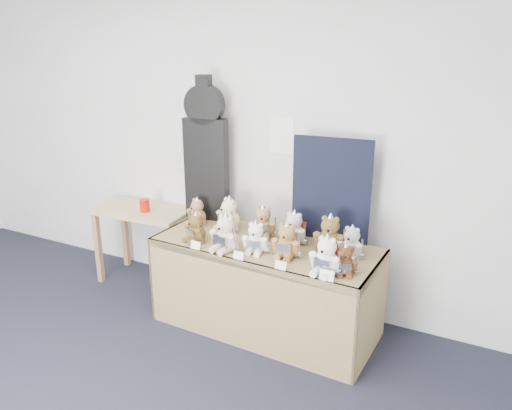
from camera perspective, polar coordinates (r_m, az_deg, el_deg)
The scene contains 22 objects.
room_shell at distance 4.10m, azimuth 2.96°, elevation 7.91°, with size 6.00×6.00×6.00m.
display_table at distance 3.85m, azimuth 0.59°, elevation -6.98°, with size 1.76×0.78×0.73m.
side_table at distance 4.78m, azimuth -12.68°, elevation -1.85°, with size 0.90×0.54×0.73m.
guitar_case at distance 4.25m, azimuth -5.74°, elevation 6.16°, with size 0.38×0.16×1.23m.
navy_board at distance 3.84m, azimuth 8.56°, elevation 1.70°, with size 0.61×0.02×0.81m, color black.
red_cup at distance 4.64m, azimuth -12.60°, elevation -0.04°, with size 0.09×0.09×0.12m, color #AF110B.
teddy_front_far_left at distance 3.89m, azimuth -6.90°, elevation -2.72°, with size 0.21×0.20×0.26m.
teddy_front_left at distance 3.70m, azimuth -3.51°, elevation -3.37°, with size 0.26×0.23×0.32m.
teddy_front_centre at distance 3.67m, azimuth -0.04°, elevation -3.88°, with size 0.22×0.19×0.26m.
teddy_front_right at distance 3.60m, azimuth 3.50°, elevation -4.24°, with size 0.24×0.20×0.29m.
teddy_front_far_right at distance 3.37m, azimuth 8.03°, elevation -5.90°, with size 0.25×0.21×0.30m.
teddy_front_end at distance 3.40m, azimuth 10.15°, elevation -6.31°, with size 0.19×0.18×0.23m.
teddy_back_left at distance 4.09m, azimuth -3.13°, elevation -1.21°, with size 0.25×0.25×0.31m.
teddy_back_centre_left at distance 3.94m, azimuth 0.78°, elevation -2.10°, with size 0.24×0.22×0.29m.
teddy_back_centre_right at distance 3.83m, azimuth 4.35°, elevation -2.81°, with size 0.24×0.20×0.29m.
teddy_back_right at distance 3.70m, azimuth 8.41°, elevation -3.51°, with size 0.26×0.22×0.32m.
teddy_back_end at distance 3.65m, azimuth 10.82°, elevation -4.36°, with size 0.22×0.18×0.26m.
teddy_back_far_left at distance 4.25m, azimuth -6.77°, elevation -0.88°, with size 0.21×0.20×0.25m.
entry_card_a at distance 3.77m, azimuth -6.93°, elevation -4.58°, with size 0.08×0.00×0.06m, color white.
entry_card_b at distance 3.58m, azimuth -2.01°, elevation -5.79°, with size 0.08×0.00×0.06m, color white.
entry_card_c at distance 3.43m, azimuth 2.83°, elevation -6.91°, with size 0.08×0.00×0.06m, color white.
entry_card_d at distance 3.31m, azimuth 8.08°, elevation -7.96°, with size 0.10×0.00×0.07m, color white.
Camera 1 is at (2.44, -1.18, 2.23)m, focal length 35.00 mm.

